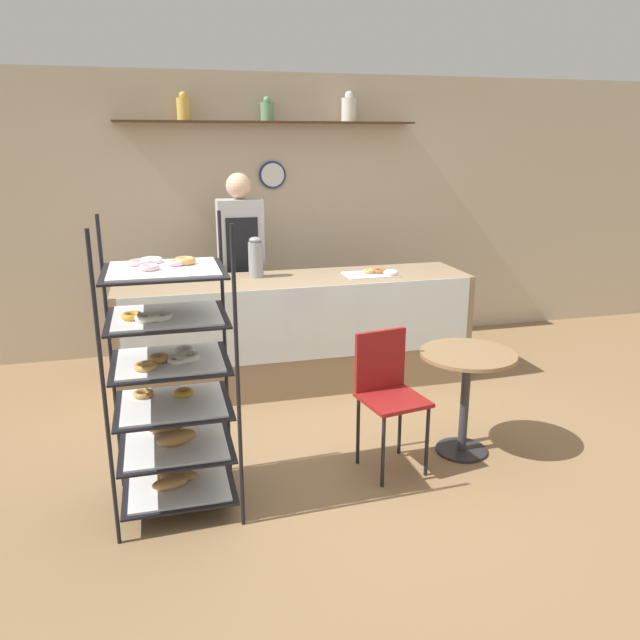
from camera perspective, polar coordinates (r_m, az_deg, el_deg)
name	(u,v)px	position (r m, az deg, el deg)	size (l,w,h in m)	color
ground_plane	(336,447)	(4.48, 1.45, -11.57)	(14.00, 14.00, 0.00)	olive
back_wall	(269,214)	(6.38, -4.67, 9.67)	(10.00, 0.30, 2.70)	beige
display_counter	(296,332)	(5.41, -2.18, -1.08)	(2.99, 0.72, 0.96)	#937A5B
pastry_rack	(171,387)	(3.63, -13.50, -5.99)	(0.69, 0.62, 1.69)	black
person_worker	(241,262)	(5.81, -7.21, 5.31)	(0.41, 0.23, 1.80)	#282833
cafe_table	(466,378)	(4.31, 13.23, -5.23)	(0.64, 0.64, 0.73)	#262628
cafe_chair	(387,385)	(4.06, 6.12, -5.92)	(0.44, 0.44, 0.90)	black
coffee_carafe	(256,258)	(5.31, -5.90, 5.70)	(0.12, 0.12, 0.34)	gray
donut_tray_counter	(376,273)	(5.41, 5.14, 4.29)	(0.45, 0.30, 0.05)	silver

